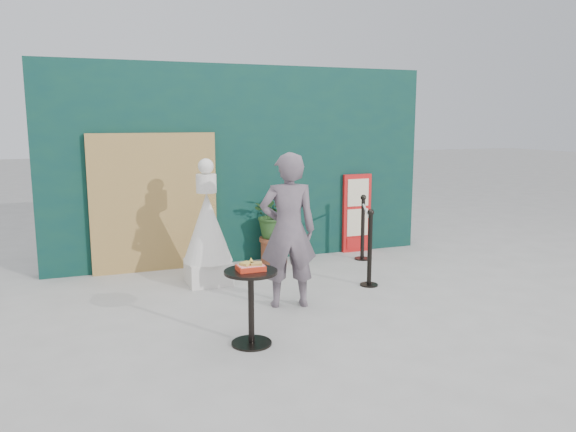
{
  "coord_description": "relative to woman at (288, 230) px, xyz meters",
  "views": [
    {
      "loc": [
        -2.46,
        -5.23,
        2.18
      ],
      "look_at": [
        0.0,
        1.2,
        1.0
      ],
      "focal_mm": 35.0,
      "sensor_mm": 36.0,
      "label": 1
    }
  ],
  "objects": [
    {
      "name": "bamboo_fence",
      "position": [
        -1.23,
        2.18,
        0.09
      ],
      "size": [
        1.8,
        0.08,
        2.0
      ],
      "primitive_type": "cube",
      "color": "tan",
      "rests_on": "ground"
    },
    {
      "name": "back_wall",
      "position": [
        0.17,
        2.39,
        0.59
      ],
      "size": [
        6.0,
        0.3,
        3.0
      ],
      "primitive_type": "cube",
      "color": "#0A2E2D",
      "rests_on": "ground"
    },
    {
      "name": "cafe_table",
      "position": [
        -0.76,
        -0.97,
        -0.41
      ],
      "size": [
        0.52,
        0.52,
        0.75
      ],
      "color": "black",
      "rests_on": "ground"
    },
    {
      "name": "woman",
      "position": [
        0.0,
        0.0,
        0.0
      ],
      "size": [
        0.74,
        0.57,
        1.82
      ],
      "primitive_type": "imported",
      "rotation": [
        0.0,
        0.0,
        2.93
      ],
      "color": "slate",
      "rests_on": "ground"
    },
    {
      "name": "statue",
      "position": [
        -0.67,
        1.26,
        -0.22
      ],
      "size": [
        0.66,
        0.66,
        1.69
      ],
      "color": "silver",
      "rests_on": "ground"
    },
    {
      "name": "menu_board",
      "position": [
        2.07,
        2.2,
        -0.26
      ],
      "size": [
        0.5,
        0.07,
        1.3
      ],
      "color": "red",
      "rests_on": "ground"
    },
    {
      "name": "planter",
      "position": [
        0.53,
        1.98,
        -0.25
      ],
      "size": [
        0.67,
        0.58,
        1.14
      ],
      "color": "brown",
      "rests_on": "ground"
    },
    {
      "name": "ground",
      "position": [
        0.17,
        -0.76,
        -0.91
      ],
      "size": [
        60.0,
        60.0,
        0.0
      ],
      "primitive_type": "plane",
      "color": "#ADAAA5",
      "rests_on": "ground"
    },
    {
      "name": "stanchion_barrier",
      "position": [
        1.6,
        1.02,
        -0.42
      ],
      "size": [
        0.84,
        1.54,
        1.03
      ],
      "color": "black",
      "rests_on": "ground"
    },
    {
      "name": "food_basket",
      "position": [
        -0.75,
        -0.96,
        -0.12
      ],
      "size": [
        0.26,
        0.19,
        0.11
      ],
      "color": "red",
      "rests_on": "cafe_table"
    }
  ]
}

